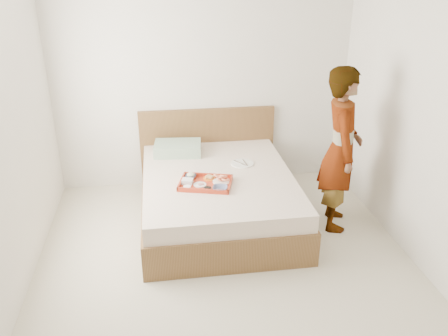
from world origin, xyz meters
TOP-DOWN VIEW (x-y plane):
  - ground at (0.00, 0.00)m, footprint 3.50×4.00m
  - wall_back at (0.00, 2.00)m, footprint 3.50×0.01m
  - wall_front at (0.00, -2.00)m, footprint 3.50×0.01m
  - wall_right at (1.75, 0.00)m, footprint 0.01×4.00m
  - bed at (0.04, 1.00)m, footprint 1.65×2.00m
  - headboard at (0.04, 1.97)m, footprint 1.65×0.06m
  - pillow at (-0.35, 1.65)m, footprint 0.56×0.41m
  - tray at (-0.12, 0.78)m, footprint 0.59×0.49m
  - prawn_plate at (0.04, 0.79)m, footprint 0.22×0.22m
  - navy_bowl_big at (0.01, 0.62)m, footprint 0.18×0.18m
  - sauce_dish at (-0.11, 0.64)m, footprint 0.09×0.09m
  - meat_plate at (-0.18, 0.76)m, footprint 0.16×0.16m
  - bread_plate at (-0.07, 0.89)m, footprint 0.15×0.15m
  - salad_bowl at (-0.25, 0.94)m, footprint 0.14×0.14m
  - plastic_tub at (-0.30, 0.82)m, footprint 0.13×0.11m
  - cheese_round at (-0.31, 0.70)m, footprint 0.09×0.09m
  - dinner_plate at (0.34, 1.24)m, footprint 0.31×0.31m
  - person at (1.25, 0.74)m, footprint 0.55×0.70m

SIDE VIEW (x-z plane):
  - ground at x=0.00m, z-range -0.01..0.01m
  - bed at x=0.04m, z-range 0.00..0.53m
  - headboard at x=0.04m, z-range 0.00..0.95m
  - dinner_plate at x=0.34m, z-range 0.53..0.54m
  - meat_plate at x=-0.18m, z-range 0.54..0.55m
  - bread_plate at x=-0.07m, z-range 0.54..0.55m
  - prawn_plate at x=0.04m, z-range 0.54..0.56m
  - tray at x=-0.12m, z-range 0.53..0.58m
  - cheese_round at x=-0.31m, z-range 0.54..0.57m
  - sauce_dish at x=-0.11m, z-range 0.54..0.57m
  - salad_bowl at x=-0.25m, z-range 0.54..0.58m
  - navy_bowl_big at x=0.01m, z-range 0.54..0.58m
  - plastic_tub at x=-0.30m, z-range 0.54..0.59m
  - pillow at x=-0.35m, z-range 0.53..0.66m
  - person at x=1.25m, z-range 0.00..1.69m
  - wall_back at x=0.00m, z-range 0.00..2.60m
  - wall_front at x=0.00m, z-range 0.00..2.60m
  - wall_right at x=1.75m, z-range 0.00..2.60m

